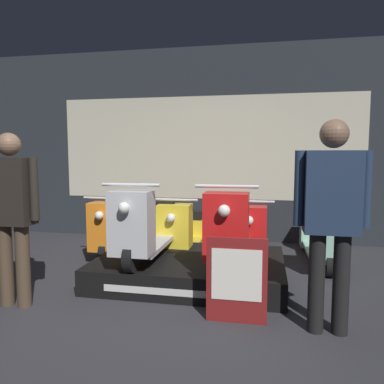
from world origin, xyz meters
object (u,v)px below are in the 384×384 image
Objects in this scene: scooter_backrow_0 at (122,229)px; scooter_backrow_3 at (322,237)px; scooter_backrow_1 at (184,231)px; scooter_backrow_2 at (251,234)px; price_sign_board at (237,280)px; person_right_browsing at (331,210)px; scooter_display_right at (232,230)px; scooter_display_left at (149,227)px; person_left_browsing at (12,207)px.

scooter_backrow_0 and scooter_backrow_3 have the same top height.
scooter_backrow_1 and scooter_backrow_3 have the same top height.
scooter_backrow_2 is 2.26× the size of price_sign_board.
person_right_browsing reaches higher than scooter_backrow_3.
person_right_browsing reaches higher than scooter_display_right.
price_sign_board is at bearing 176.92° from person_right_browsing.
person_right_browsing is 0.98m from price_sign_board.
scooter_backrow_1 is (-0.76, 1.08, -0.27)m from scooter_display_right.
price_sign_board is at bearing -66.14° from scooter_backrow_1.
scooter_display_left reaches higher than scooter_backrow_3.
scooter_display_left is 0.94m from scooter_display_right.
scooter_backrow_1 is at bearing 180.00° from scooter_backrow_2.
scooter_display_left is 1.46m from person_left_browsing.
person_right_browsing is at bearing -48.47° from scooter_display_right.
scooter_display_right is at bearing -99.15° from scooter_backrow_2.
scooter_display_right is 1.00× the size of scooter_backrow_1.
scooter_backrow_1 is (0.94, 0.00, 0.00)m from scooter_backrow_0.
scooter_display_right is at bearing -135.88° from scooter_backrow_3.
scooter_display_left is 1.58m from scooter_backrow_2.
scooter_backrow_0 is 1.00× the size of scooter_backrow_3.
scooter_backrow_3 reaches higher than price_sign_board.
scooter_display_left is 1.02× the size of person_left_browsing.
price_sign_board is at bearing -41.30° from scooter_display_left.
person_left_browsing is at bearing -120.37° from scooter_backrow_1.
person_left_browsing is (-1.97, -0.98, 0.34)m from scooter_display_right.
scooter_backrow_1 is at bearing 113.86° from price_sign_board.
scooter_display_left is 0.98× the size of person_right_browsing.
price_sign_board is (-0.74, 0.04, -0.64)m from person_right_browsing.
scooter_backrow_3 is (2.05, 1.08, -0.27)m from scooter_display_left.
scooter_backrow_2 is 0.94m from scooter_backrow_3.
scooter_display_right is at bearing 97.82° from price_sign_board.
scooter_display_left is at bearing -136.02° from scooter_backrow_2.
person_left_browsing reaches higher than price_sign_board.
person_right_browsing is at bearing -96.67° from scooter_backrow_3.
scooter_backrow_2 is 0.98× the size of person_right_browsing.
scooter_display_right is 1.37m from person_right_browsing.
person_right_browsing is (2.57, -2.06, 0.66)m from scooter_backrow_0.
scooter_backrow_3 is at bearing 83.33° from person_right_browsing.
scooter_display_left is 1.00× the size of scooter_backrow_2.
person_left_browsing is (-3.08, -2.06, 0.61)m from scooter_backrow_3.
scooter_backrow_3 is 2.18m from person_right_browsing.
person_left_browsing is (-2.14, -2.06, 0.61)m from scooter_backrow_2.
person_left_browsing is 0.96× the size of person_right_browsing.
scooter_display_left reaches higher than scooter_backrow_0.
person_left_browsing reaches higher than scooter_backrow_2.
scooter_backrow_2 is at bearing 43.85° from person_left_browsing.
scooter_backrow_0 is (-0.76, 1.08, -0.27)m from scooter_display_left.
scooter_display_right is 1.35m from scooter_backrow_1.
price_sign_board is (-0.98, -2.02, 0.03)m from scooter_backrow_3.
person_left_browsing is at bearing -180.00° from person_right_browsing.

